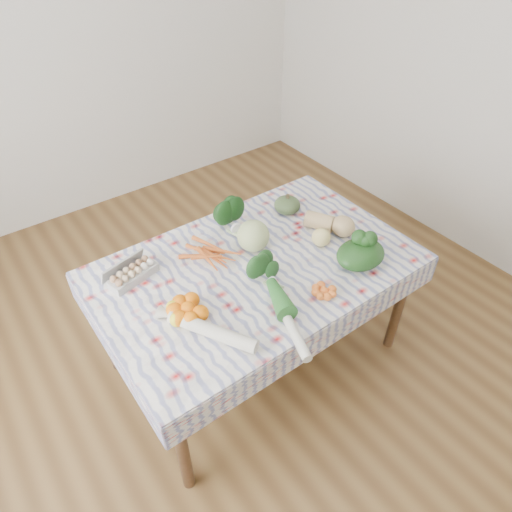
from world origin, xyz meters
TOP-DOWN VIEW (x-y plane):
  - ground at (0.00, 0.00)m, footprint 4.50×4.50m
  - wall_back at (0.00, 2.25)m, footprint 4.00×0.04m
  - dining_table at (0.00, 0.00)m, footprint 1.60×1.00m
  - tablecloth at (0.00, 0.00)m, footprint 1.66×1.06m
  - egg_carton at (-0.57, 0.27)m, footprint 0.27×0.16m
  - carrot_bunch at (-0.15, 0.19)m, footprint 0.30×0.29m
  - kale_bunch at (0.07, 0.33)m, footprint 0.19×0.17m
  - kabocha_squash at (0.44, 0.28)m, footprint 0.18×0.18m
  - cabbage at (0.07, 0.12)m, footprint 0.22×0.22m
  - butternut_squash at (0.51, -0.02)m, footprint 0.24×0.31m
  - orange_cluster at (-0.47, -0.10)m, footprint 0.27×0.27m
  - broccoli at (-0.04, -0.14)m, footprint 0.15×0.15m
  - mandarin_cluster at (0.14, -0.37)m, footprint 0.19×0.19m
  - grapefruit at (0.39, -0.08)m, footprint 0.13×0.13m
  - spinach_bag at (0.44, -0.31)m, footprint 0.28×0.22m
  - daikon at (-0.44, -0.27)m, footprint 0.28×0.43m
  - leek at (-0.13, -0.42)m, footprint 0.19×0.45m

SIDE VIEW (x-z plane):
  - ground at x=0.00m, z-range 0.00..0.00m
  - dining_table at x=0.00m, z-range 0.30..1.05m
  - tablecloth at x=0.00m, z-range 0.75..0.76m
  - carrot_bunch at x=-0.15m, z-range 0.76..0.81m
  - mandarin_cluster at x=0.14m, z-range 0.76..0.81m
  - leek at x=-0.13m, z-range 0.76..0.81m
  - daikon at x=-0.44m, z-range 0.76..0.83m
  - egg_carton at x=-0.57m, z-range 0.76..0.83m
  - orange_cluster at x=-0.47m, z-range 0.76..0.84m
  - broccoli at x=-0.04m, z-range 0.76..0.86m
  - kabocha_squash at x=0.44m, z-range 0.76..0.87m
  - grapefruit at x=0.39m, z-range 0.76..0.87m
  - spinach_bag at x=0.44m, z-range 0.76..0.88m
  - butternut_squash at x=0.51m, z-range 0.76..0.89m
  - kale_bunch at x=0.07m, z-range 0.76..0.92m
  - cabbage at x=0.07m, z-range 0.76..0.94m
  - wall_back at x=0.00m, z-range 0.00..2.80m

